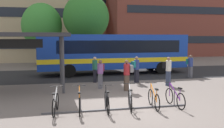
{
  "coord_description": "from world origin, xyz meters",
  "views": [
    {
      "loc": [
        -2.99,
        -10.09,
        2.95
      ],
      "look_at": [
        -0.04,
        4.21,
        1.4
      ],
      "focal_mm": 39.85,
      "sensor_mm": 36.0,
      "label": 1
    }
  ],
  "objects_px": {
    "parked_bicycle_orange_1": "(79,103)",
    "street_tree_0": "(42,26)",
    "parked_bicycle_white_0": "(55,104)",
    "parked_bicycle_purple_5": "(175,98)",
    "parked_bicycle_silver_3": "(130,100)",
    "street_tree_1": "(86,17)",
    "commuter_teal_pack_4": "(136,68)",
    "city_bus": "(113,52)",
    "parked_bicycle_orange_4": "(154,99)",
    "commuter_maroon_pack_1": "(101,72)",
    "commuter_teal_pack_2": "(190,65)",
    "commuter_grey_pack_3": "(127,73)",
    "commuter_black_pack_5": "(168,69)",
    "transit_shelter": "(9,36)",
    "parked_bicycle_black_2": "(107,102)",
    "commuter_grey_pack_6": "(95,68)"
  },
  "relations": [
    {
      "from": "transit_shelter",
      "to": "commuter_black_pack_5",
      "type": "xyz_separation_m",
      "value": [
        9.17,
        -0.3,
        -1.99
      ]
    },
    {
      "from": "commuter_maroon_pack_1",
      "to": "commuter_teal_pack_4",
      "type": "bearing_deg",
      "value": 146.91
    },
    {
      "from": "commuter_teal_pack_2",
      "to": "commuter_black_pack_5",
      "type": "height_order",
      "value": "commuter_black_pack_5"
    },
    {
      "from": "street_tree_1",
      "to": "commuter_teal_pack_4",
      "type": "bearing_deg",
      "value": -77.41
    },
    {
      "from": "commuter_teal_pack_4",
      "to": "street_tree_1",
      "type": "distance_m",
      "value": 11.03
    },
    {
      "from": "parked_bicycle_silver_3",
      "to": "parked_bicycle_black_2",
      "type": "bearing_deg",
      "value": 107.42
    },
    {
      "from": "parked_bicycle_orange_4",
      "to": "commuter_grey_pack_3",
      "type": "relative_size",
      "value": 1.0
    },
    {
      "from": "commuter_grey_pack_3",
      "to": "commuter_black_pack_5",
      "type": "relative_size",
      "value": 0.97
    },
    {
      "from": "parked_bicycle_purple_5",
      "to": "commuter_maroon_pack_1",
      "type": "height_order",
      "value": "commuter_maroon_pack_1"
    },
    {
      "from": "parked_bicycle_white_0",
      "to": "commuter_black_pack_5",
      "type": "bearing_deg",
      "value": -49.88
    },
    {
      "from": "commuter_teal_pack_2",
      "to": "transit_shelter",
      "type": "bearing_deg",
      "value": -93.88
    },
    {
      "from": "commuter_grey_pack_6",
      "to": "parked_bicycle_black_2",
      "type": "bearing_deg",
      "value": 7.27
    },
    {
      "from": "parked_bicycle_orange_4",
      "to": "commuter_teal_pack_2",
      "type": "distance_m",
      "value": 9.12
    },
    {
      "from": "parked_bicycle_silver_3",
      "to": "street_tree_0",
      "type": "xyz_separation_m",
      "value": [
        -4.66,
        17.53,
        3.82
      ]
    },
    {
      "from": "parked_bicycle_orange_1",
      "to": "street_tree_0",
      "type": "xyz_separation_m",
      "value": [
        -2.57,
        17.55,
        3.82
      ]
    },
    {
      "from": "parked_bicycle_orange_4",
      "to": "commuter_teal_pack_2",
      "type": "xyz_separation_m",
      "value": [
        5.63,
        7.16,
        0.58
      ]
    },
    {
      "from": "parked_bicycle_orange_1",
      "to": "street_tree_0",
      "type": "relative_size",
      "value": 0.26
    },
    {
      "from": "transit_shelter",
      "to": "street_tree_1",
      "type": "relative_size",
      "value": 0.88
    },
    {
      "from": "city_bus",
      "to": "parked_bicycle_purple_5",
      "type": "distance_m",
      "value": 10.29
    },
    {
      "from": "parked_bicycle_orange_1",
      "to": "commuter_teal_pack_4",
      "type": "height_order",
      "value": "commuter_teal_pack_4"
    },
    {
      "from": "parked_bicycle_purple_5",
      "to": "commuter_grey_pack_6",
      "type": "bearing_deg",
      "value": 18.99
    },
    {
      "from": "parked_bicycle_orange_4",
      "to": "commuter_teal_pack_4",
      "type": "xyz_separation_m",
      "value": [
        1.04,
        5.87,
        0.61
      ]
    },
    {
      "from": "commuter_teal_pack_2",
      "to": "commuter_grey_pack_6",
      "type": "height_order",
      "value": "commuter_grey_pack_6"
    },
    {
      "from": "parked_bicycle_silver_3",
      "to": "city_bus",
      "type": "bearing_deg",
      "value": 3.54
    },
    {
      "from": "parked_bicycle_silver_3",
      "to": "commuter_maroon_pack_1",
      "type": "height_order",
      "value": "commuter_maroon_pack_1"
    },
    {
      "from": "parked_bicycle_white_0",
      "to": "parked_bicycle_silver_3",
      "type": "relative_size",
      "value": 1.01
    },
    {
      "from": "city_bus",
      "to": "parked_bicycle_orange_1",
      "type": "height_order",
      "value": "city_bus"
    },
    {
      "from": "parked_bicycle_orange_4",
      "to": "commuter_teal_pack_2",
      "type": "relative_size",
      "value": 1.03
    },
    {
      "from": "city_bus",
      "to": "parked_bicycle_orange_4",
      "type": "relative_size",
      "value": 7.04
    },
    {
      "from": "parked_bicycle_purple_5",
      "to": "commuter_grey_pack_3",
      "type": "distance_m",
      "value": 3.79
    },
    {
      "from": "parked_bicycle_orange_4",
      "to": "commuter_grey_pack_3",
      "type": "bearing_deg",
      "value": 8.46
    },
    {
      "from": "parked_bicycle_orange_1",
      "to": "parked_bicycle_orange_4",
      "type": "relative_size",
      "value": 1.0
    },
    {
      "from": "street_tree_0",
      "to": "commuter_teal_pack_4",
      "type": "bearing_deg",
      "value": -60.1
    },
    {
      "from": "city_bus",
      "to": "commuter_teal_pack_2",
      "type": "relative_size",
      "value": 7.22
    },
    {
      "from": "parked_bicycle_purple_5",
      "to": "street_tree_1",
      "type": "relative_size",
      "value": 0.23
    },
    {
      "from": "parked_bicycle_silver_3",
      "to": "transit_shelter",
      "type": "xyz_separation_m",
      "value": [
        -5.49,
        4.76,
        2.64
      ]
    },
    {
      "from": "commuter_grey_pack_3",
      "to": "commuter_teal_pack_4",
      "type": "relative_size",
      "value": 1.0
    },
    {
      "from": "commuter_grey_pack_3",
      "to": "street_tree_0",
      "type": "height_order",
      "value": "street_tree_0"
    },
    {
      "from": "parked_bicycle_silver_3",
      "to": "commuter_grey_pack_3",
      "type": "bearing_deg",
      "value": -1.81
    },
    {
      "from": "parked_bicycle_orange_1",
      "to": "commuter_grey_pack_6",
      "type": "xyz_separation_m",
      "value": [
        1.5,
        6.49,
        0.6
      ]
    },
    {
      "from": "commuter_grey_pack_3",
      "to": "commuter_black_pack_5",
      "type": "height_order",
      "value": "commuter_black_pack_5"
    },
    {
      "from": "city_bus",
      "to": "street_tree_1",
      "type": "height_order",
      "value": "street_tree_1"
    },
    {
      "from": "parked_bicycle_orange_1",
      "to": "commuter_teal_pack_4",
      "type": "bearing_deg",
      "value": -31.07
    },
    {
      "from": "commuter_maroon_pack_1",
      "to": "commuter_teal_pack_4",
      "type": "xyz_separation_m",
      "value": [
        2.6,
        1.46,
        0.01
      ]
    },
    {
      "from": "street_tree_0",
      "to": "commuter_teal_pack_2",
      "type": "bearing_deg",
      "value": -42.6
    },
    {
      "from": "parked_bicycle_orange_4",
      "to": "transit_shelter",
      "type": "relative_size",
      "value": 0.26
    },
    {
      "from": "parked_bicycle_white_0",
      "to": "parked_bicycle_purple_5",
      "type": "height_order",
      "value": "same"
    },
    {
      "from": "parked_bicycle_orange_1",
      "to": "parked_bicycle_purple_5",
      "type": "distance_m",
      "value": 4.07
    },
    {
      "from": "city_bus",
      "to": "transit_shelter",
      "type": "distance_m",
      "value": 8.84
    },
    {
      "from": "parked_bicycle_silver_3",
      "to": "parked_bicycle_purple_5",
      "type": "xyz_separation_m",
      "value": [
        1.99,
        -0.02,
        0.0
      ]
    }
  ]
}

